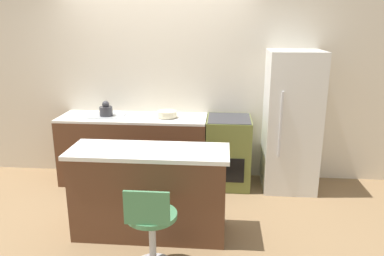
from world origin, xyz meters
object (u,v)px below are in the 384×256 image
(kettle, at_px, (106,110))
(mixing_bowl, at_px, (167,114))
(refrigerator, at_px, (291,122))
(stool_chair, at_px, (151,230))
(oven_range, at_px, (228,152))

(kettle, distance_m, mixing_bowl, 0.80)
(refrigerator, distance_m, mixing_bowl, 1.57)
(kettle, bearing_deg, stool_chair, -63.32)
(oven_range, relative_size, stool_chair, 1.10)
(oven_range, bearing_deg, kettle, -179.57)
(oven_range, relative_size, mixing_bowl, 3.62)
(stool_chair, distance_m, kettle, 2.18)
(oven_range, relative_size, kettle, 4.61)
(kettle, height_order, mixing_bowl, kettle)
(kettle, bearing_deg, refrigerator, -0.02)
(refrigerator, xyz_separation_m, stool_chair, (-1.43, -1.87, -0.48))
(kettle, xyz_separation_m, mixing_bowl, (0.80, 0.00, -0.04))
(oven_range, bearing_deg, stool_chair, -109.13)
(kettle, bearing_deg, oven_range, 0.43)
(mixing_bowl, bearing_deg, refrigerator, -0.03)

